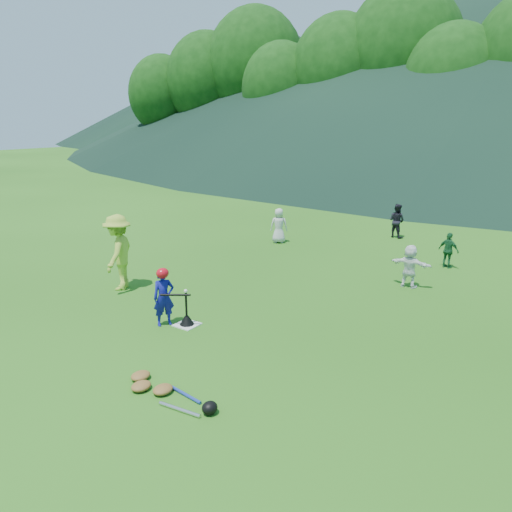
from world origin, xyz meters
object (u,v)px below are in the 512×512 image
at_px(fielder_b, 397,221).
at_px(fielder_c, 449,250).
at_px(adult_coach, 118,252).
at_px(equipment_pile, 162,390).
at_px(fielder_a, 279,226).
at_px(fielder_d, 410,266).
at_px(batter_child, 164,297).
at_px(batting_tee, 187,319).
at_px(home_plate, 187,325).

height_order(fielder_b, fielder_c, fielder_b).
relative_size(adult_coach, equipment_pile, 1.04).
distance_m(fielder_a, fielder_d, 5.55).
bearing_deg(batter_child, fielder_a, 45.10).
bearing_deg(batter_child, adult_coach, 99.25).
height_order(fielder_d, batting_tee, fielder_d).
xyz_separation_m(adult_coach, fielder_a, (0.72, 6.26, -0.34)).
relative_size(adult_coach, fielder_d, 1.71).
distance_m(adult_coach, fielder_a, 6.31).
bearing_deg(batting_tee, fielder_c, 65.27).
xyz_separation_m(home_plate, equipment_pile, (1.47, -2.19, 0.06)).
bearing_deg(fielder_b, batting_tee, 97.97).
xyz_separation_m(batter_child, equipment_pile, (1.86, -1.95, -0.53)).
height_order(fielder_a, fielder_d, fielder_a).
xyz_separation_m(fielder_c, fielder_d, (-0.37, -2.27, 0.04)).
bearing_deg(batting_tee, equipment_pile, -56.11).
distance_m(fielder_c, equipment_pile, 9.60).
xyz_separation_m(fielder_a, fielder_b, (3.02, 3.02, 0.01)).
distance_m(home_plate, equipment_pile, 2.63).
relative_size(fielder_c, batting_tee, 1.49).
bearing_deg(batter_child, fielder_b, 24.49).
distance_m(batter_child, fielder_d, 6.17).
bearing_deg(fielder_d, equipment_pile, 78.72).
height_order(home_plate, fielder_c, fielder_c).
bearing_deg(equipment_pile, fielder_d, 78.19).
relative_size(batter_child, fielder_a, 1.00).
relative_size(adult_coach, fielder_c, 1.84).
relative_size(batter_child, fielder_d, 1.09).
height_order(home_plate, equipment_pile, equipment_pile).
bearing_deg(fielder_a, fielder_b, -164.60).
bearing_deg(fielder_d, batting_tee, 59.66).
bearing_deg(fielder_b, adult_coach, 80.81).
distance_m(home_plate, fielder_d, 5.79).
bearing_deg(batter_child, home_plate, -27.69).
height_order(home_plate, fielder_b, fielder_b).
xyz_separation_m(home_plate, batting_tee, (0.00, 0.00, 0.12)).
bearing_deg(fielder_d, fielder_b, -66.91).
relative_size(fielder_d, equipment_pile, 0.61).
xyz_separation_m(batting_tee, equipment_pile, (1.47, -2.19, -0.06)).
bearing_deg(equipment_pile, adult_coach, 145.79).
bearing_deg(fielder_a, batter_child, 74.22).
relative_size(fielder_a, fielder_d, 1.08).
xyz_separation_m(home_plate, fielder_d, (2.96, 4.95, 0.54)).
bearing_deg(fielder_c, batter_child, 78.37).
height_order(fielder_b, batting_tee, fielder_b).
height_order(batter_child, equipment_pile, batter_child).
relative_size(batting_tee, equipment_pile, 0.38).
xyz_separation_m(fielder_d, equipment_pile, (-1.49, -7.14, -0.48)).
bearing_deg(equipment_pile, batting_tee, 123.89).
bearing_deg(fielder_a, fielder_d, 128.26).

